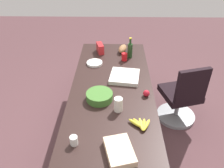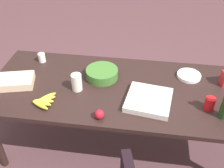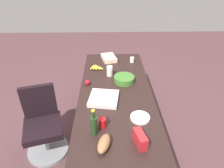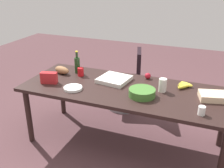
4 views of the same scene
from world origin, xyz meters
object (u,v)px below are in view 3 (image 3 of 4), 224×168
office_chair (44,129)px  mayo_jar (110,71)px  salad_bowl (124,79)px  paper_cup (132,60)px  apple_red (87,82)px  red_solo_cup (102,123)px  bread_loaf (104,143)px  conference_table (116,95)px  banana_bunch (96,67)px  paper_plate_stack (140,118)px  wine_bottle (94,125)px  sheet_cake (109,58)px  pizza_box (104,98)px  chip_bag_red (140,139)px

office_chair → mayo_jar: (-0.72, 0.89, 0.48)m
salad_bowl → paper_cup: size_ratio=3.29×
apple_red → red_solo_cup: bearing=15.0°
apple_red → bread_loaf: (1.13, 0.25, 0.01)m
conference_table → banana_bunch: size_ratio=10.67×
paper_plate_stack → wine_bottle: size_ratio=0.72×
sheet_cake → wine_bottle: size_ratio=1.04×
pizza_box → apple_red: bearing=-139.4°
pizza_box → salad_bowl: 0.53m
office_chair → chip_bag_red: office_chair is taller
mayo_jar → sheet_cake: bearing=-179.2°
mayo_jar → office_chair: bearing=-51.3°
conference_table → salad_bowl: salad_bowl is taller
paper_cup → sheet_cake: bearing=-104.5°
pizza_box → sheet_cake: (-1.20, 0.08, 0.01)m
conference_table → banana_bunch: 0.73m
conference_table → mayo_jar: 0.46m
mayo_jar → red_solo_cup: size_ratio=1.43×
banana_bunch → apple_red: bearing=-11.8°
office_chair → banana_bunch: bearing=144.5°
wine_bottle → red_solo_cup: 0.14m
apple_red → paper_cup: (-0.72, 0.71, 0.01)m
salad_bowl → banana_bunch: size_ratio=1.28×
bread_loaf → red_solo_cup: (-0.28, -0.02, 0.01)m
paper_plate_stack → chip_bag_red: bearing=-8.9°
salad_bowl → bread_loaf: (1.20, -0.28, 0.01)m
apple_red → red_solo_cup: (0.85, 0.23, 0.02)m
office_chair → pizza_box: (-0.09, 0.81, 0.43)m
mayo_jar → wine_bottle: wine_bottle is taller
bread_loaf → red_solo_cup: 0.28m
red_solo_cup → office_chair: bearing=-116.0°
salad_bowl → conference_table: bearing=-28.6°
salad_bowl → chip_bag_red: size_ratio=1.48×
office_chair → wine_bottle: bearing=56.0°
pizza_box → red_solo_cup: 0.48m
red_solo_cup → salad_bowl: bearing=162.0°
mayo_jar → paper_plate_stack: 1.05m
pizza_box → mayo_jar: (-0.63, 0.08, 0.05)m
pizza_box → red_solo_cup: (0.48, -0.01, 0.03)m
apple_red → banana_bunch: (-0.48, 0.10, -0.01)m
apple_red → banana_bunch: 0.50m
mayo_jar → bread_loaf: bearing=-2.9°
conference_table → office_chair: 1.07m
paper_plate_stack → apple_red: apple_red is taller
bread_loaf → paper_cup: bread_loaf is taller
paper_cup → red_solo_cup: (1.57, -0.49, 0.01)m
chip_bag_red → bread_loaf: bearing=-85.2°
pizza_box → banana_bunch: bearing=-162.8°
sheet_cake → wine_bottle: wine_bottle is taller
office_chair → apple_red: 0.86m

